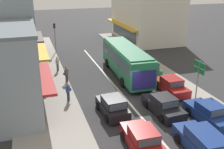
% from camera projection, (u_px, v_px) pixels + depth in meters
% --- Properties ---
extents(ground_plane, '(140.00, 140.00, 0.00)m').
position_uv_depth(ground_plane, '(129.00, 103.00, 22.54)').
color(ground_plane, '#2D2D30').
extents(lane_centre_line, '(0.20, 28.00, 0.01)m').
position_uv_depth(lane_centre_line, '(115.00, 86.00, 26.10)').
color(lane_centre_line, silver).
rests_on(lane_centre_line, ground).
extents(sidewalk_left, '(5.20, 44.00, 0.14)m').
position_uv_depth(sidewalk_left, '(43.00, 86.00, 25.89)').
color(sidewalk_left, gray).
rests_on(sidewalk_left, ground).
extents(kerb_right, '(2.80, 44.00, 0.12)m').
position_uv_depth(kerb_right, '(161.00, 72.00, 29.64)').
color(kerb_right, gray).
rests_on(kerb_right, ground).
extents(shopfront_mid_block, '(7.60, 7.51, 8.65)m').
position_uv_depth(shopfront_mid_block, '(2.00, 39.00, 26.23)').
color(shopfront_mid_block, '#84939E').
rests_on(shopfront_mid_block, ground).
extents(shopfront_far_end, '(7.73, 7.23, 7.93)m').
position_uv_depth(shopfront_far_end, '(7.00, 29.00, 33.21)').
color(shopfront_far_end, gray).
rests_on(shopfront_far_end, ground).
extents(building_right_far, '(8.85, 13.42, 9.38)m').
position_uv_depth(building_right_far, '(146.00, 11.00, 43.76)').
color(building_right_far, silver).
rests_on(building_right_far, ground).
extents(city_bus, '(3.13, 10.97, 3.23)m').
position_uv_depth(city_bus, '(126.00, 59.00, 28.12)').
color(city_bus, '#237A4C').
rests_on(city_bus, ground).
extents(sedan_queue_gap_filler, '(2.05, 4.28, 1.47)m').
position_uv_depth(sedan_queue_gap_filler, '(163.00, 105.00, 20.69)').
color(sedan_queue_gap_filler, black).
rests_on(sedan_queue_gap_filler, ground).
extents(sedan_queue_far_back, '(2.04, 4.27, 1.47)m').
position_uv_depth(sedan_queue_far_back, '(143.00, 140.00, 16.29)').
color(sedan_queue_far_back, maroon).
rests_on(sedan_queue_far_back, ground).
extents(wagon_adjacent_lane_lead, '(2.09, 4.58, 1.58)m').
position_uv_depth(wagon_adjacent_lane_lead, '(204.00, 143.00, 15.86)').
color(wagon_adjacent_lane_lead, navy).
rests_on(wagon_adjacent_lane_lead, ground).
extents(hatchback_adjacent_lane_trail, '(1.95, 3.77, 1.54)m').
position_uv_depth(hatchback_adjacent_lane_trail, '(113.00, 106.00, 20.44)').
color(hatchback_adjacent_lane_trail, black).
rests_on(hatchback_adjacent_lane_trail, ground).
extents(parked_sedan_kerb_front, '(1.99, 4.25, 1.47)m').
position_uv_depth(parked_sedan_kerb_front, '(209.00, 113.00, 19.52)').
color(parked_sedan_kerb_front, navy).
rests_on(parked_sedan_kerb_front, ground).
extents(parked_sedan_kerb_second, '(1.94, 4.22, 1.47)m').
position_uv_depth(parked_sedan_kerb_second, '(171.00, 86.00, 24.40)').
color(parked_sedan_kerb_second, maroon).
rests_on(parked_sedan_kerb_second, ground).
extents(parked_wagon_kerb_third, '(1.97, 4.51, 1.58)m').
position_uv_depth(parked_wagon_kerb_third, '(146.00, 67.00, 29.09)').
color(parked_wagon_kerb_third, '#1E6638').
rests_on(parked_wagon_kerb_third, ground).
extents(parked_hatchback_kerb_rear, '(1.92, 3.75, 1.54)m').
position_uv_depth(parked_hatchback_kerb_rear, '(130.00, 55.00, 33.83)').
color(parked_hatchback_kerb_rear, '#9EA3A8').
rests_on(parked_hatchback_kerb_rear, ground).
extents(traffic_light_downstreet, '(0.33, 0.24, 4.20)m').
position_uv_depth(traffic_light_downstreet, '(55.00, 33.00, 36.26)').
color(traffic_light_downstreet, gray).
rests_on(traffic_light_downstreet, ground).
extents(directional_road_sign, '(0.10, 1.40, 3.60)m').
position_uv_depth(directional_road_sign, '(199.00, 71.00, 22.19)').
color(directional_road_sign, gray).
rests_on(directional_road_sign, ground).
extents(pedestrian_with_handbag_near, '(0.52, 0.59, 1.63)m').
position_uv_depth(pedestrian_with_handbag_near, '(68.00, 91.00, 22.34)').
color(pedestrian_with_handbag_near, '#333338').
rests_on(pedestrian_with_handbag_near, sidewalk_left).
extents(pedestrian_browsing_midblock, '(0.41, 0.45, 1.63)m').
position_uv_depth(pedestrian_browsing_midblock, '(57.00, 63.00, 29.47)').
color(pedestrian_browsing_midblock, '#4C4742').
rests_on(pedestrian_browsing_midblock, sidewalk_left).
extents(pedestrian_far_walker, '(0.59, 0.52, 1.63)m').
position_uv_depth(pedestrian_far_walker, '(66.00, 73.00, 26.34)').
color(pedestrian_far_walker, '#4C4742').
rests_on(pedestrian_far_walker, sidewalk_left).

